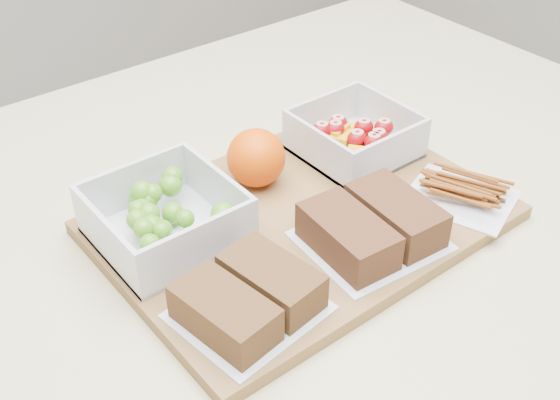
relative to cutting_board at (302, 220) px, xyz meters
The scene contains 7 objects.
cutting_board is the anchor object (origin of this frame).
grape_container 0.15m from the cutting_board, 156.38° to the left, with size 0.14×0.14×0.06m.
fruit_container 0.14m from the cutting_board, 23.69° to the left, with size 0.13×0.13×0.05m.
orange 0.09m from the cutting_board, 91.96° to the left, with size 0.07×0.07×0.07m, color #E34E05.
sandwich_bag_left 0.16m from the cutting_board, 147.58° to the right, with size 0.14×0.13×0.04m.
sandwich_bag_center 0.09m from the cutting_board, 71.84° to the right, with size 0.15×0.13×0.04m.
pretzel_bag 0.18m from the cutting_board, 29.16° to the right, with size 0.13×0.14×0.03m.
Camera 1 is at (-0.37, -0.48, 1.39)m, focal length 45.00 mm.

